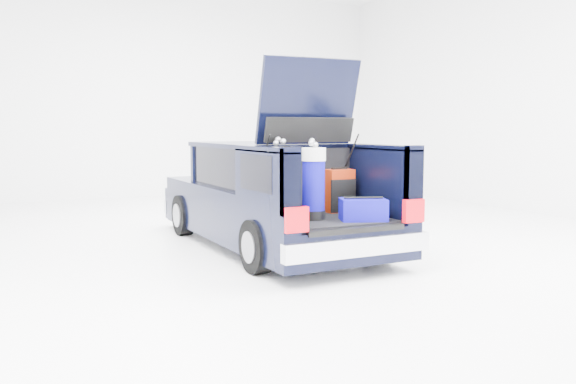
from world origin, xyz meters
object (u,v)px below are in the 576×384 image
blue_golf_bag (314,183)px  blue_duffel (363,209)px  black_golf_bag (280,181)px  car (268,198)px  red_suitcase (339,191)px

blue_golf_bag → blue_duffel: 0.64m
black_golf_bag → car: bearing=51.3°
blue_duffel → blue_golf_bag: bearing=168.6°
car → blue_duffel: (0.29, -1.93, 0.05)m
red_suitcase → black_golf_bag: black_golf_bag is taller
red_suitcase → car: bearing=108.2°
car → black_golf_bag: (-0.45, -1.28, 0.35)m
red_suitcase → blue_duffel: size_ratio=0.94×
blue_golf_bag → blue_duffel: (0.47, -0.31, -0.30)m
blue_golf_bag → blue_duffel: size_ratio=1.55×
car → blue_duffel: bearing=-81.6°
red_suitcase → black_golf_bag: (-0.85, -0.05, 0.16)m
car → red_suitcase: (0.40, -1.23, 0.19)m
car → red_suitcase: car is taller
blue_golf_bag → black_golf_bag: bearing=146.4°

